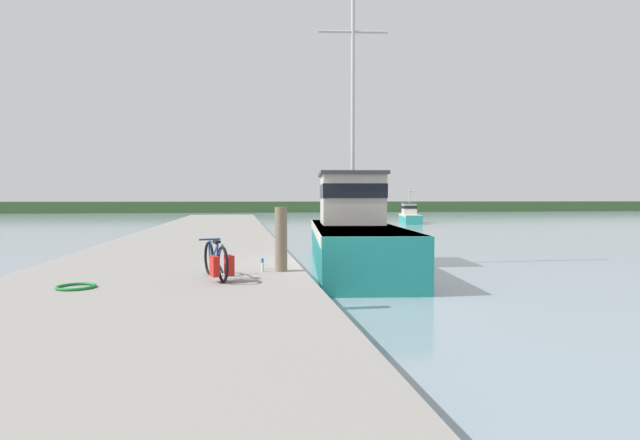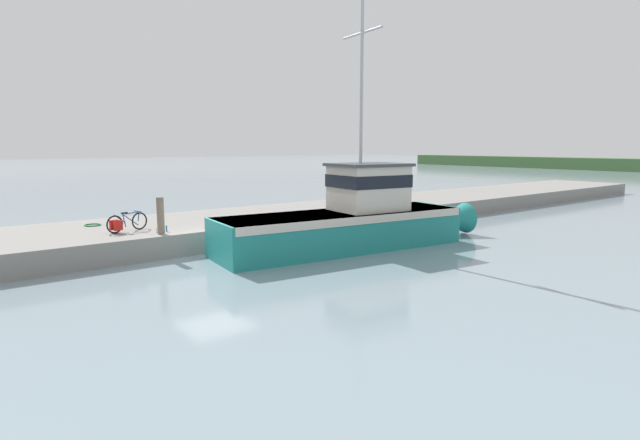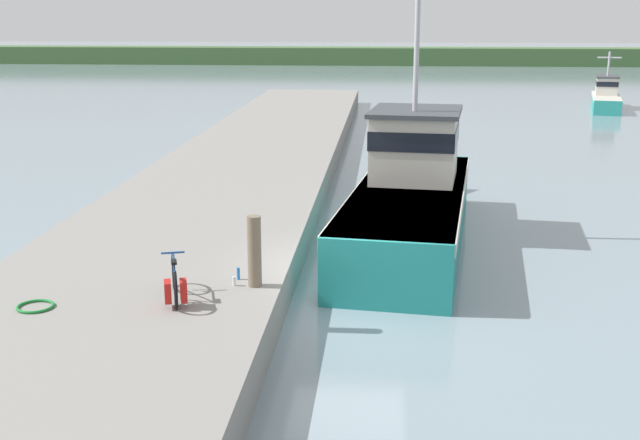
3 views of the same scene
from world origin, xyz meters
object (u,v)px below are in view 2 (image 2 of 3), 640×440
at_px(mooring_post, 161,216).
at_px(water_bottle_by_bike, 167,229).
at_px(fishing_boat_main, 354,218).
at_px(water_bottle_on_curb, 157,230).
at_px(bicycle_touring, 124,223).

height_order(mooring_post, water_bottle_by_bike, mooring_post).
bearing_deg(water_bottle_by_bike, fishing_boat_main, 61.11).
bearing_deg(mooring_post, water_bottle_by_bike, 137.82).
bearing_deg(water_bottle_on_curb, water_bottle_by_bike, 87.90).
bearing_deg(water_bottle_on_curb, bicycle_touring, -134.30).
height_order(mooring_post, water_bottle_on_curb, mooring_post).
bearing_deg(water_bottle_on_curb, mooring_post, 3.64).
relative_size(bicycle_touring, water_bottle_by_bike, 7.03).
xyz_separation_m(bicycle_touring, water_bottle_by_bike, (0.93, 1.32, -0.23)).
distance_m(mooring_post, water_bottle_on_curb, 0.73).
bearing_deg(fishing_boat_main, mooring_post, -108.08).
xyz_separation_m(mooring_post, water_bottle_by_bike, (-0.39, 0.36, -0.58)).
distance_m(fishing_boat_main, bicycle_touring, 9.08).
xyz_separation_m(fishing_boat_main, mooring_post, (-3.22, -6.90, 0.35)).
distance_m(bicycle_touring, water_bottle_by_bike, 1.63).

